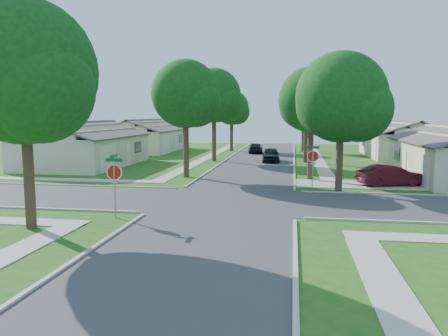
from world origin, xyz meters
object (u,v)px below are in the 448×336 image
object	(u,v)px
tree_e_mid	(307,100)
house_nw_far	(145,140)
tree_e_far	(304,105)
tree_w_mid	(214,98)
stop_sign_sw	(114,175)
tree_w_far	(232,109)
house_nw_near	(85,150)
tree_e_near	(312,103)
house_ne_far	(404,144)
car_curb_west	(256,148)
car_driveway	(391,175)
stop_sign_ne	(313,158)
tree_w_near	(186,97)
car_curb_east	(271,155)
tree_ne_corner	(342,102)
tree_sw_corner	(25,78)

from	to	relation	value
tree_e_mid	house_nw_far	distance (m)	23.95
tree_e_far	tree_w_mid	size ratio (longest dim) A/B	0.91
stop_sign_sw	tree_w_far	world-z (taller)	tree_w_far
stop_sign_sw	house_nw_near	xyz separation A→B (m)	(-11.29, 19.70, -0.51)
tree_e_far	tree_e_near	bearing A→B (deg)	-90.00
house_ne_far	car_curb_west	size ratio (longest dim) A/B	3.15
tree_e_near	house_ne_far	size ratio (longest dim) A/B	0.61
tree_e_far	house_nw_near	size ratio (longest dim) A/B	0.64
stop_sign_sw	car_driveway	bearing A→B (deg)	38.41
tree_e_mid	house_nw_near	world-z (taller)	tree_e_mid
stop_sign_ne	car_curb_west	size ratio (longest dim) A/B	0.69
tree_w_near	tree_w_far	world-z (taller)	tree_w_near
stop_sign_ne	tree_w_near	bearing A→B (deg)	155.26
tree_e_near	car_curb_east	xyz separation A→B (m)	(-3.55, 12.10, -4.90)
stop_sign_sw	tree_w_near	bearing A→B (deg)	89.77
house_nw_near	house_nw_far	bearing A→B (deg)	90.00
tree_e_far	tree_ne_corner	bearing A→B (deg)	-86.91
stop_sign_ne	car_curb_east	size ratio (longest dim) A/B	0.69
stop_sign_sw	tree_e_far	distance (m)	40.04
tree_w_far	tree_e_near	bearing A→B (deg)	-69.39
stop_sign_ne	tree_ne_corner	size ratio (longest dim) A/B	0.34
stop_sign_sw	tree_ne_corner	world-z (taller)	tree_ne_corner
tree_ne_corner	house_ne_far	bearing A→B (deg)	68.77
tree_ne_corner	car_curb_east	world-z (taller)	tree_ne_corner
tree_e_far	house_nw_near	distance (m)	28.49
stop_sign_ne	tree_e_near	bearing A→B (deg)	89.32
tree_e_mid	tree_sw_corner	bearing A→B (deg)	-113.53
stop_sign_sw	house_nw_far	xyz separation A→B (m)	(-11.29, 36.70, -0.51)
tree_w_mid	tree_w_far	size ratio (longest dim) A/B	1.19
car_curb_east	car_driveway	bearing A→B (deg)	-61.15
stop_sign_sw	tree_e_mid	xyz separation A→B (m)	(9.46, 25.71, 4.22)
stop_sign_ne	tree_sw_corner	bearing A→B (deg)	-136.06
stop_sign_sw	tree_w_near	distance (m)	14.30
tree_ne_corner	tree_w_far	bearing A→B (deg)	110.28
tree_w_far	house_ne_far	bearing A→B (deg)	-13.64
stop_sign_ne	tree_e_mid	world-z (taller)	tree_e_mid
house_nw_far	car_driveway	world-z (taller)	house_nw_far
stop_sign_sw	car_driveway	distance (m)	18.79
tree_e_far	house_ne_far	xyz separation A→B (m)	(11.24, -5.01, -4.46)
stop_sign_ne	tree_sw_corner	xyz separation A→B (m)	(-12.14, -11.69, 4.23)
tree_sw_corner	tree_e_near	bearing A→B (deg)	52.70
house_nw_near	tree_sw_corner	bearing A→B (deg)	-68.74
tree_e_near	tree_w_near	xyz separation A→B (m)	(-9.40, 0.00, 0.47)
car_curb_east	tree_e_near	bearing A→B (deg)	-76.62
tree_w_near	car_curb_east	world-z (taller)	tree_w_near
tree_e_far	house_ne_far	world-z (taller)	tree_e_far
tree_e_near	tree_w_far	size ratio (longest dim) A/B	1.03
tree_e_far	tree_w_far	bearing A→B (deg)	-180.00
stop_sign_ne	tree_w_far	distance (m)	30.96
tree_e_mid	stop_sign_ne	bearing A→B (deg)	-90.20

